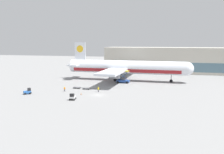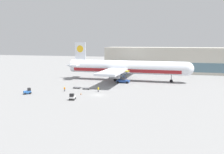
% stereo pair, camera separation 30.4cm
% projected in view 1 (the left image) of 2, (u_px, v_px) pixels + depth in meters
% --- Properties ---
extents(ground_plane, '(400.00, 400.00, 0.00)m').
position_uv_depth(ground_plane, '(98.00, 95.00, 81.19)').
color(ground_plane, gray).
extents(terminal_building, '(90.00, 18.20, 14.00)m').
position_uv_depth(terminal_building, '(186.00, 60.00, 139.41)').
color(terminal_building, '#BCB7A8').
rests_on(terminal_building, ground_plane).
extents(airplane_main, '(58.07, 48.13, 17.00)m').
position_uv_depth(airplane_main, '(124.00, 68.00, 110.98)').
color(airplane_main, silver).
rests_on(airplane_main, ground_plane).
extents(scissor_lift_loader, '(5.25, 3.44, 5.12)m').
position_uv_depth(scissor_lift_loader, '(123.00, 78.00, 105.15)').
color(scissor_lift_loader, '#284C99').
rests_on(scissor_lift_loader, ground_plane).
extents(baggage_tug_foreground, '(1.93, 2.62, 2.00)m').
position_uv_depth(baggage_tug_foreground, '(72.00, 97.00, 74.54)').
color(baggage_tug_foreground, silver).
rests_on(baggage_tug_foreground, ground_plane).
extents(baggage_tug_mid, '(2.73, 2.73, 2.00)m').
position_uv_depth(baggage_tug_mid, '(28.00, 91.00, 82.84)').
color(baggage_tug_mid, '#2D66B7').
rests_on(baggage_tug_mid, ground_plane).
extents(baggage_dolly_lead, '(3.70, 1.51, 0.48)m').
position_uv_depth(baggage_dolly_lead, '(77.00, 87.00, 92.83)').
color(baggage_dolly_lead, '#56565B').
rests_on(baggage_dolly_lead, ground_plane).
extents(baggage_dolly_second, '(3.70, 1.51, 0.48)m').
position_uv_depth(baggage_dolly_second, '(86.00, 88.00, 91.13)').
color(baggage_dolly_second, '#56565B').
rests_on(baggage_dolly_second, ground_plane).
extents(ground_crew_near, '(0.50, 0.38, 1.66)m').
position_uv_depth(ground_crew_near, '(65.00, 89.00, 87.21)').
color(ground_crew_near, black).
rests_on(ground_crew_near, ground_plane).
extents(ground_crew_far, '(0.43, 0.43, 1.82)m').
position_uv_depth(ground_crew_far, '(98.00, 89.00, 86.15)').
color(ground_crew_far, black).
rests_on(ground_crew_far, ground_plane).
extents(traffic_cone_near, '(0.40, 0.40, 0.70)m').
position_uv_depth(traffic_cone_near, '(81.00, 94.00, 81.79)').
color(traffic_cone_near, black).
rests_on(traffic_cone_near, ground_plane).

